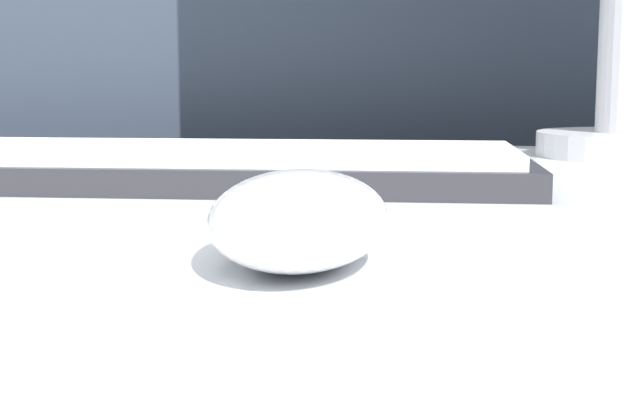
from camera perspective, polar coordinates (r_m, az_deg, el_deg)
name	(u,v)px	position (r m, az deg, el deg)	size (l,w,h in m)	color
partition_panel	(424,324)	(1.04, 6.69, -7.87)	(5.00, 0.03, 1.08)	#333D4C
computer_mouse_near	(299,217)	(0.32, -1.33, -1.13)	(0.08, 0.12, 0.03)	white
keyboard	(225,166)	(0.55, -6.09, 2.17)	(0.39, 0.18, 0.02)	#28282D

